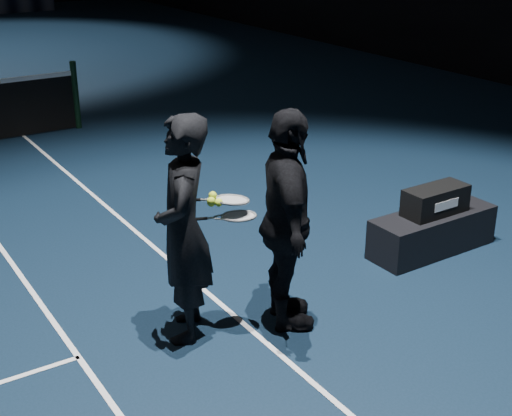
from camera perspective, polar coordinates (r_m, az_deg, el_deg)
The scene contains 9 objects.
net_post_right at distance 12.12m, azimuth -14.23°, elevation 8.75°, with size 0.10×0.10×1.10m, color black.
player_bench at distance 7.67m, azimuth 13.91°, elevation -1.86°, with size 1.42×0.47×0.43m, color black.
racket_bag at distance 7.54m, azimuth 14.16°, elevation 0.60°, with size 0.71×0.30×0.28m, color black.
bag_signature at distance 7.44m, azimuth 15.01°, elevation 0.23°, with size 0.33×0.00×0.09m, color white.
player_a at distance 5.72m, azimuth -5.83°, elevation -1.75°, with size 0.69×0.46×1.90m, color black.
player_b at distance 5.84m, azimuth 2.50°, elevation -1.13°, with size 1.12×0.46×1.90m, color black.
racket_lower at distance 5.74m, azimuth -1.38°, elevation -0.64°, with size 0.68×0.22×0.03m, color black, non-canonical shape.
racket_upper at distance 5.72m, azimuth -1.96°, elevation 0.66°, with size 0.68×0.22×0.03m, color black, non-canonical shape.
tennis_balls at distance 5.66m, azimuth -3.35°, elevation 0.61°, with size 0.12×0.10×0.12m, color #BCD62D, non-canonical shape.
Camera 1 is at (2.72, -11.22, 3.29)m, focal length 50.00 mm.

